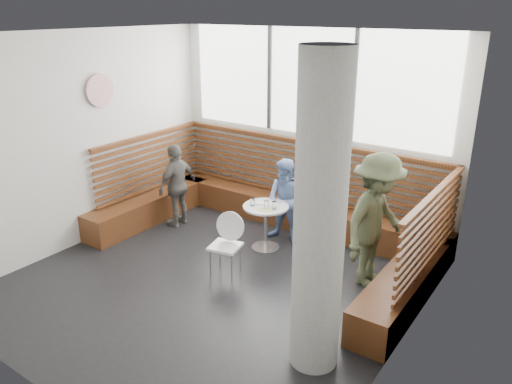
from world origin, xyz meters
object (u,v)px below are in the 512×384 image
Objects in this scene: concrete_column at (320,220)px; cafe_chair at (228,239)px; adult_man at (376,221)px; child_left at (177,185)px; child_back at (286,201)px; cafe_table at (266,218)px.

concrete_column is 3.71× the size of cafe_chair.
child_left is (-3.46, -0.03, -0.20)m from adult_man.
adult_man is 1.29× the size of child_left.
cafe_chair is at bearing 152.95° from concrete_column.
child_back is at bearing 82.14° from adult_man.
concrete_column reaches higher than child_back.
adult_man reaches higher than child_left.
concrete_column reaches higher than cafe_table.
adult_man reaches higher than cafe_chair.
adult_man reaches higher than cafe_table.
concrete_column is at bearing -168.46° from adult_man.
child_left reaches higher than cafe_table.
child_back is at bearing 74.79° from cafe_table.
cafe_chair is 0.61× the size of child_left.
adult_man is at bearing 13.92° from cafe_chair.
cafe_chair is 1.99m from adult_man.
child_left is (-1.83, -0.49, 0.04)m from child_back.
child_left is (-1.71, 0.83, 0.20)m from cafe_chair.
concrete_column is 2.84m from cafe_table.
cafe_chair is at bearing -90.82° from cafe_table.
cafe_table is at bearing -109.33° from child_back.
cafe_chair is 0.48× the size of adult_man.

